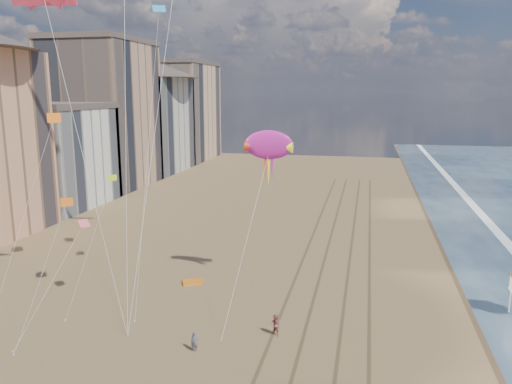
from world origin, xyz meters
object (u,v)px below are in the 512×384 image
at_px(show_kite, 269,145).
at_px(kite_flyer_a, 195,342).
at_px(grounded_kite, 193,282).
at_px(kite_flyer_b, 276,325).

relative_size(show_kite, kite_flyer_a, 11.25).
height_order(grounded_kite, show_kite, show_kite).
xyz_separation_m(grounded_kite, show_kite, (7.69, -0.14, 13.87)).
bearing_deg(grounded_kite, kite_flyer_a, -95.10).
bearing_deg(show_kite, kite_flyer_a, -103.42).
bearing_deg(kite_flyer_a, kite_flyer_b, 32.83).
distance_m(kite_flyer_a, kite_flyer_b, 6.50).
xyz_separation_m(grounded_kite, kite_flyer_b, (10.07, -8.97, 0.75)).
xyz_separation_m(kite_flyer_a, kite_flyer_b, (5.36, 3.67, 0.10)).
xyz_separation_m(show_kite, kite_flyer_b, (2.38, -8.83, -13.11)).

